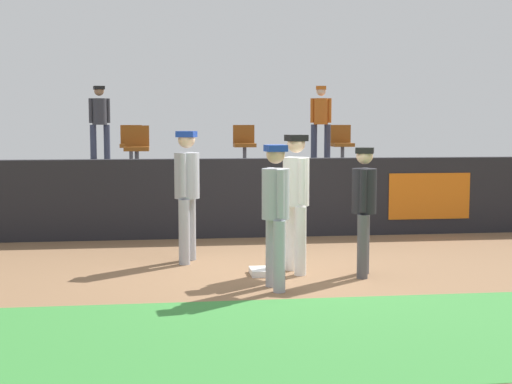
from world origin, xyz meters
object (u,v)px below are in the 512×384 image
object	(u,v)px
spectator_capped	(321,118)
seat_back_right	(342,141)
player_coach_visitor	(187,187)
player_umpire	(364,202)
first_base	(265,272)
player_runner_visitor	(276,206)
spectator_hooded	(100,118)
seat_back_left	(131,142)
seat_front_left	(137,145)
seat_back_center	(244,142)
player_fielder_home	(296,193)

from	to	relation	value
spectator_capped	seat_back_right	bearing A→B (deg)	133.42
player_coach_visitor	seat_back_right	xyz separation A→B (m)	(3.60, 5.40, 0.48)
player_umpire	first_base	bearing A→B (deg)	-81.23
player_runner_visitor	spectator_hooded	size ratio (longest dim) A/B	1.02
player_runner_visitor	player_umpire	world-z (taller)	player_runner_visitor
seat_back_left	seat_front_left	size ratio (longest dim) A/B	1.00
seat_back_right	spectator_capped	world-z (taller)	spectator_capped
first_base	player_runner_visitor	distance (m)	1.28
seat_back_center	spectator_capped	world-z (taller)	spectator_capped
seat_back_right	seat_back_center	xyz separation A→B (m)	(-2.19, 0.00, 0.00)
seat_front_left	spectator_hooded	bearing A→B (deg)	108.58
player_fielder_home	spectator_hooded	world-z (taller)	spectator_hooded
player_fielder_home	seat_back_right	xyz separation A→B (m)	(2.19, 6.29, 0.51)
player_runner_visitor	seat_back_left	xyz separation A→B (m)	(-2.03, 7.21, 0.57)
first_base	player_runner_visitor	world-z (taller)	player_runner_visitor
player_fielder_home	seat_back_left	xyz separation A→B (m)	(-2.45, 6.29, 0.51)
player_umpire	seat_back_center	world-z (taller)	seat_back_center
spectator_hooded	spectator_capped	bearing A→B (deg)	161.60
player_fielder_home	player_umpire	xyz separation A→B (m)	(0.84, -0.33, -0.09)
spectator_hooded	player_coach_visitor	bearing A→B (deg)	91.49
player_runner_visitor	seat_back_center	world-z (taller)	seat_back_center
seat_back_right	spectator_capped	size ratio (longest dim) A/B	0.49
first_base	seat_back_left	bearing A→B (deg)	107.68
seat_back_right	spectator_hooded	size ratio (longest dim) A/B	0.49
first_base	player_umpire	world-z (taller)	player_umpire
seat_back_center	seat_back_right	bearing A→B (deg)	-0.01
seat_back_right	spectator_hooded	world-z (taller)	spectator_hooded
first_base	spectator_capped	distance (m)	7.61
player_fielder_home	player_coach_visitor	size ratio (longest dim) A/B	0.98
player_coach_visitor	spectator_capped	size ratio (longest dim) A/B	1.09
seat_back_center	spectator_hooded	world-z (taller)	spectator_hooded
player_umpire	seat_front_left	world-z (taller)	seat_front_left
player_coach_visitor	seat_back_left	world-z (taller)	seat_back_left
player_fielder_home	seat_back_left	world-z (taller)	seat_back_left
player_fielder_home	first_base	bearing A→B (deg)	-90.12
first_base	seat_back_center	bearing A→B (deg)	86.25
seat_back_left	spectator_capped	distance (m)	4.36
first_base	seat_front_left	bearing A→B (deg)	111.91
player_runner_visitor	seat_back_left	distance (m)	7.51
first_base	seat_front_left	xyz separation A→B (m)	(-1.84, 4.57, 1.53)
player_fielder_home	spectator_hooded	distance (m)	8.00
player_umpire	spectator_hooded	world-z (taller)	spectator_hooded
player_coach_visitor	spectator_capped	xyz separation A→B (m)	(3.25, 5.99, 1.01)
seat_back_center	spectator_capped	size ratio (longest dim) A/B	0.49
player_fielder_home	player_umpire	distance (m)	0.90
player_runner_visitor	seat_back_right	world-z (taller)	seat_back_right
spectator_hooded	seat_back_left	bearing A→B (deg)	113.18
player_runner_visitor	spectator_capped	bearing A→B (deg)	155.18
player_fielder_home	seat_front_left	distance (m)	5.05
player_fielder_home	player_coach_visitor	xyz separation A→B (m)	(-1.42, 0.89, 0.03)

